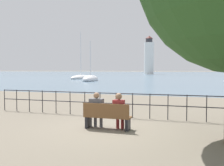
{
  "coord_description": "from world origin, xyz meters",
  "views": [
    {
      "loc": [
        2.74,
        -8.07,
        2.03
      ],
      "look_at": [
        0.0,
        0.5,
        1.56
      ],
      "focal_mm": 40.0,
      "sensor_mm": 36.0,
      "label": 1
    }
  ],
  "objects_px": {
    "seated_person_left": "(97,108)",
    "seated_person_right": "(119,109)",
    "sailboat_0": "(90,79)",
    "harbor_lighthouse": "(149,56)",
    "park_bench": "(107,117)",
    "sailboat_3": "(81,77)"
  },
  "relations": [
    {
      "from": "park_bench",
      "to": "sailboat_3",
      "type": "distance_m",
      "value": 49.95
    },
    {
      "from": "sailboat_0",
      "to": "harbor_lighthouse",
      "type": "bearing_deg",
      "value": 80.77
    },
    {
      "from": "park_bench",
      "to": "sailboat_0",
      "type": "bearing_deg",
      "value": 113.51
    },
    {
      "from": "park_bench",
      "to": "harbor_lighthouse",
      "type": "relative_size",
      "value": 0.09
    },
    {
      "from": "sailboat_0",
      "to": "sailboat_3",
      "type": "xyz_separation_m",
      "value": [
        -6.48,
        9.78,
        -0.03
      ]
    },
    {
      "from": "seated_person_left",
      "to": "sailboat_0",
      "type": "bearing_deg",
      "value": 113.0
    },
    {
      "from": "seated_person_left",
      "to": "seated_person_right",
      "type": "bearing_deg",
      "value": 0.2
    },
    {
      "from": "park_bench",
      "to": "harbor_lighthouse",
      "type": "bearing_deg",
      "value": 98.57
    },
    {
      "from": "seated_person_right",
      "to": "harbor_lighthouse",
      "type": "relative_size",
      "value": 0.07
    },
    {
      "from": "sailboat_0",
      "to": "sailboat_3",
      "type": "bearing_deg",
      "value": 113.52
    },
    {
      "from": "sailboat_0",
      "to": "seated_person_right",
      "type": "bearing_deg",
      "value": -75.94
    },
    {
      "from": "seated_person_right",
      "to": "sailboat_3",
      "type": "relative_size",
      "value": 0.11
    },
    {
      "from": "seated_person_left",
      "to": "harbor_lighthouse",
      "type": "bearing_deg",
      "value": 98.37
    },
    {
      "from": "sailboat_0",
      "to": "sailboat_3",
      "type": "relative_size",
      "value": 0.71
    },
    {
      "from": "sailboat_3",
      "to": "harbor_lighthouse",
      "type": "bearing_deg",
      "value": 87.45
    },
    {
      "from": "seated_person_left",
      "to": "harbor_lighthouse",
      "type": "relative_size",
      "value": 0.07
    },
    {
      "from": "sailboat_3",
      "to": "sailboat_0",
      "type": "bearing_deg",
      "value": -54.09
    },
    {
      "from": "park_bench",
      "to": "seated_person_right",
      "type": "height_order",
      "value": "seated_person_right"
    },
    {
      "from": "seated_person_left",
      "to": "seated_person_right",
      "type": "relative_size",
      "value": 1.0
    },
    {
      "from": "sailboat_0",
      "to": "harbor_lighthouse",
      "type": "height_order",
      "value": "harbor_lighthouse"
    },
    {
      "from": "sailboat_3",
      "to": "harbor_lighthouse",
      "type": "relative_size",
      "value": 0.62
    },
    {
      "from": "harbor_lighthouse",
      "to": "park_bench",
      "type": "bearing_deg",
      "value": -81.43
    }
  ]
}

